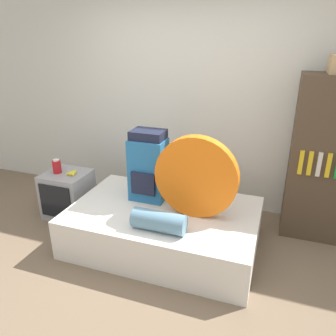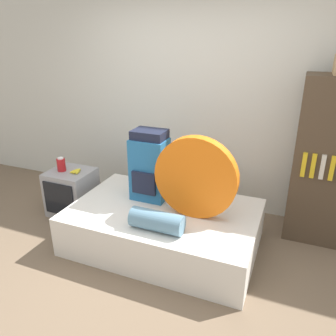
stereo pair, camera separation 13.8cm
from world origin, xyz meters
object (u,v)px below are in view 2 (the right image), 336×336
at_px(sleeping_roll, 157,221).
at_px(bookshelf, 326,162).
at_px(television, 72,192).
at_px(backpack, 150,166).
at_px(canister, 61,165).
at_px(tent_bag, 196,178).

relative_size(sleeping_roll, bookshelf, 0.28).
bearing_deg(television, backpack, -1.03).
relative_size(sleeping_roll, canister, 2.92).
bearing_deg(canister, sleeping_roll, -20.55).
bearing_deg(backpack, canister, 179.93).
bearing_deg(canister, tent_bag, -5.88).
xyz_separation_m(tent_bag, television, (-1.62, 0.19, -0.54)).
distance_m(tent_bag, canister, 1.73).
relative_size(tent_bag, sleeping_roll, 1.63).
bearing_deg(television, bookshelf, 12.04).
relative_size(backpack, tent_bag, 0.94).
bearing_deg(backpack, tent_bag, -17.43).
bearing_deg(backpack, sleeping_roll, -59.46).
height_order(tent_bag, sleeping_roll, tent_bag).
bearing_deg(canister, backpack, -0.07).
bearing_deg(backpack, bookshelf, 19.79).
relative_size(tent_bag, bookshelf, 0.46).
height_order(sleeping_roll, canister, canister).
height_order(television, canister, canister).
relative_size(backpack, sleeping_roll, 1.53).
height_order(television, bookshelf, bookshelf).
bearing_deg(bookshelf, backpack, -160.21).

